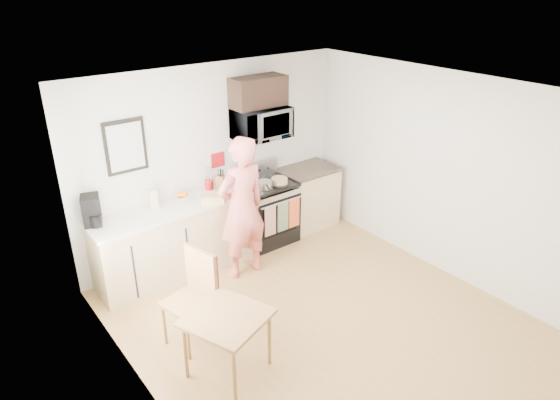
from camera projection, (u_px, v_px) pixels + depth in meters
floor at (325, 324)px, 5.66m from camera, size 4.60×4.60×0.00m
back_wall at (214, 160)px, 6.77m from camera, size 4.00×0.04×2.60m
front_wall at (556, 342)px, 3.46m from camera, size 4.00×0.04×2.60m
left_wall at (146, 291)px, 4.00m from camera, size 0.04×4.60×2.60m
right_wall at (448, 177)px, 6.22m from camera, size 0.04×4.60×2.60m
ceiling at (336, 96)px, 4.57m from camera, size 4.00×4.60×0.04m
window at (110, 226)px, 4.49m from camera, size 0.06×1.40×1.50m
cabinet_left at (176, 241)px, 6.46m from camera, size 2.10×0.60×0.90m
countertop_left at (173, 209)px, 6.27m from camera, size 2.14×0.64×0.04m
cabinet_right at (307, 198)px, 7.70m from camera, size 0.84×0.60×0.90m
countertop_right at (308, 169)px, 7.50m from camera, size 0.88×0.64×0.04m
range at (266, 213)px, 7.24m from camera, size 0.76×0.70×1.16m
microwave at (261, 123)px, 6.76m from camera, size 0.76×0.51×0.42m
upper_cabinet at (258, 92)px, 6.62m from camera, size 0.76×0.35×0.40m
wall_art at (125, 147)px, 5.90m from camera, size 0.50×0.04×0.65m
wall_trivet at (218, 160)px, 6.78m from camera, size 0.20×0.02×0.20m
person at (242, 208)px, 6.24m from camera, size 0.70×0.47×1.88m
dining_table at (227, 323)px, 4.76m from camera, size 0.79×0.79×0.66m
chair at (197, 283)px, 5.21m from camera, size 0.58×0.53×1.05m
knife_block at (222, 183)px, 6.71m from camera, size 0.13×0.16×0.21m
utensil_crock at (209, 180)px, 6.72m from camera, size 0.11×0.11×0.33m
fruit_bowl at (183, 196)px, 6.48m from camera, size 0.24×0.24×0.09m
milk_carton at (153, 199)px, 6.18m from camera, size 0.11×0.11×0.26m
coffee_maker at (92, 211)px, 5.77m from camera, size 0.27×0.33×0.36m
bread_bag at (213, 199)px, 6.35m from camera, size 0.32×0.28×0.11m
cake at (279, 181)px, 6.96m from camera, size 0.28×0.28×0.09m
kettle at (247, 174)px, 7.04m from camera, size 0.19×0.19×0.24m
pot at (265, 185)px, 6.82m from camera, size 0.21×0.34×0.10m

